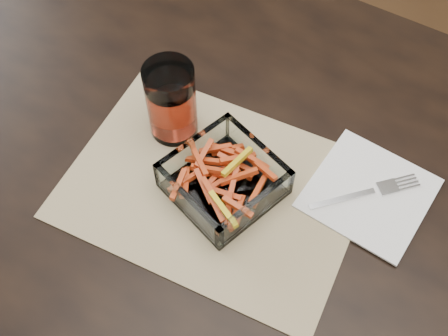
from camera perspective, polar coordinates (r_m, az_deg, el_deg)
The scene contains 6 objects.
dining_table at distance 0.97m, azimuth 9.19°, elevation -5.68°, with size 1.60×0.90×0.75m.
placemat at distance 0.89m, azimuth -1.11°, elevation -1.99°, with size 0.45×0.33×0.00m, color tan.
glass_bowl at distance 0.86m, azimuth -0.02°, elevation -1.30°, with size 0.19×0.19×0.06m.
tumbler at distance 0.90m, azimuth -5.35°, elevation 6.56°, with size 0.08×0.08×0.14m.
napkin at distance 0.91m, azimuth 14.52°, elevation -2.48°, with size 0.18×0.18×0.00m, color white.
fork at distance 0.90m, azimuth 14.42°, elevation -2.40°, with size 0.14×0.14×0.00m.
Camera 1 is at (0.09, -0.45, 1.52)m, focal length 45.00 mm.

